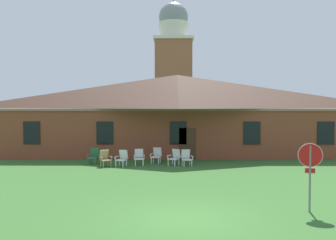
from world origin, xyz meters
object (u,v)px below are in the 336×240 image
(lawn_chair_right_end, at_px, (157,155))
(lawn_chair_far_side, at_px, (175,157))
(lawn_chair_middle, at_px, (139,157))
(lawn_chair_under_eave, at_px, (186,157))
(lawn_chair_by_porch, at_px, (94,156))
(lawn_chair_left_end, at_px, (122,158))
(stop_sign, at_px, (310,164))
(lawn_chair_near_door, at_px, (105,158))

(lawn_chair_right_end, bearing_deg, lawn_chair_far_side, -35.96)
(lawn_chair_middle, distance_m, lawn_chair_under_eave, 2.84)
(lawn_chair_by_porch, height_order, lawn_chair_middle, same)
(lawn_chair_left_end, height_order, lawn_chair_far_side, same)
(stop_sign, bearing_deg, lawn_chair_right_end, 117.29)
(lawn_chair_right_end, relative_size, lawn_chair_under_eave, 1.00)
(lawn_chair_middle, relative_size, lawn_chair_under_eave, 1.00)
(lawn_chair_by_porch, xyz_separation_m, lawn_chair_under_eave, (5.62, -0.70, 0.00))
(stop_sign, xyz_separation_m, lawn_chair_left_end, (-7.55, 9.52, -1.13))
(lawn_chair_by_porch, bearing_deg, lawn_chair_far_side, -5.23)
(lawn_chair_left_end, relative_size, lawn_chair_under_eave, 1.00)
(lawn_chair_under_eave, bearing_deg, lawn_chair_by_porch, 172.90)
(stop_sign, distance_m, lawn_chair_far_side, 11.01)
(lawn_chair_right_end, bearing_deg, lawn_chair_under_eave, -30.35)
(lawn_chair_middle, bearing_deg, stop_sign, -56.67)
(lawn_chair_middle, height_order, lawn_chair_right_end, same)
(lawn_chair_left_end, distance_m, lawn_chair_middle, 1.08)
(lawn_chair_right_end, height_order, lawn_chair_far_side, same)
(lawn_chair_far_side, bearing_deg, lawn_chair_left_end, -171.03)
(lawn_chair_left_end, xyz_separation_m, lawn_chair_right_end, (1.97, 1.29, 0.00))
(lawn_chair_near_door, height_order, lawn_chair_left_end, same)
(stop_sign, xyz_separation_m, lawn_chair_far_side, (-4.46, 10.00, -1.13))
(lawn_chair_near_door, xyz_separation_m, lawn_chair_right_end, (2.96, 1.33, 0.00))
(lawn_chair_far_side, bearing_deg, lawn_chair_by_porch, 174.77)
(lawn_chair_by_porch, distance_m, lawn_chair_middle, 2.83)
(stop_sign, height_order, lawn_chair_by_porch, stop_sign)
(lawn_chair_by_porch, bearing_deg, lawn_chair_left_end, -26.89)
(stop_sign, relative_size, lawn_chair_left_end, 2.42)
(lawn_chair_by_porch, xyz_separation_m, lawn_chair_near_door, (0.86, -0.98, 0.00))
(lawn_chair_left_end, bearing_deg, lawn_chair_middle, 28.31)
(stop_sign, bearing_deg, lawn_chair_near_door, 132.02)
(stop_sign, height_order, lawn_chair_left_end, stop_sign)
(lawn_chair_near_door, bearing_deg, lawn_chair_middle, 15.80)
(lawn_chair_right_end, bearing_deg, lawn_chair_near_door, -155.80)
(lawn_chair_near_door, bearing_deg, lawn_chair_left_end, 2.20)
(lawn_chair_near_door, relative_size, lawn_chair_under_eave, 1.00)
(lawn_chair_middle, distance_m, lawn_chair_right_end, 1.28)
(lawn_chair_by_porch, height_order, lawn_chair_right_end, same)
(stop_sign, distance_m, lawn_chair_right_end, 12.22)
(stop_sign, distance_m, lawn_chair_near_door, 12.81)
(lawn_chair_far_side, bearing_deg, lawn_chair_middle, 179.32)
(lawn_chair_far_side, bearing_deg, lawn_chair_near_door, -172.66)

